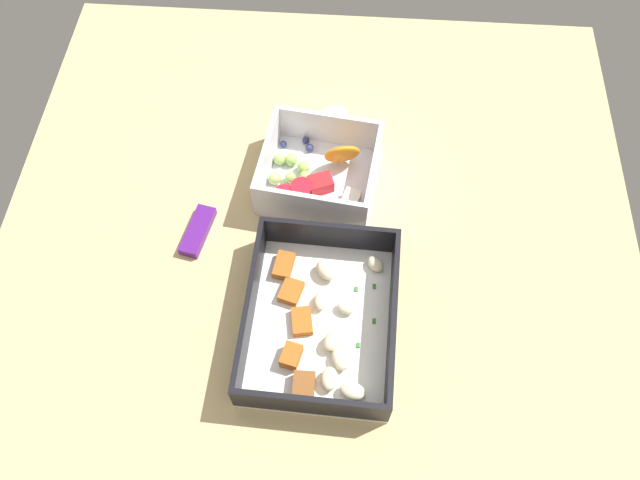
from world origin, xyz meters
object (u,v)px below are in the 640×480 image
at_px(pasta_container, 320,320).
at_px(candy_bar, 198,231).
at_px(paper_cup_liner, 335,119).
at_px(fruit_bowl, 318,173).

xyz_separation_m(pasta_container, candy_bar, (0.11, 0.16, -0.01)).
bearing_deg(pasta_container, paper_cup_liner, 2.23).
distance_m(candy_bar, paper_cup_liner, 0.25).
xyz_separation_m(fruit_bowl, candy_bar, (-0.09, 0.14, -0.01)).
height_order(pasta_container, fruit_bowl, fruit_bowl).
xyz_separation_m(fruit_bowl, paper_cup_liner, (0.10, -0.02, -0.01)).
bearing_deg(paper_cup_liner, fruit_bowl, 170.84).
xyz_separation_m(candy_bar, paper_cup_liner, (0.19, -0.16, 0.00)).
distance_m(pasta_container, paper_cup_liner, 0.30).
height_order(candy_bar, paper_cup_liner, paper_cup_liner).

